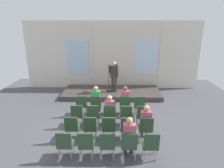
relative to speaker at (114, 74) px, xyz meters
The scene contains 30 objects.
ground_plane 3.76m from the speaker, 92.21° to the right, with size 13.83×13.83×0.00m, color #4C4C51.
rear_partition 1.70m from the speaker, 94.34° to the left, with size 10.64×0.14×4.12m.
stage_platform 1.16m from the speaker, 131.55° to the left, with size 5.51×2.09×0.26m, color #3F3833.
speaker is the anchor object (origin of this frame).
mic_stand 0.75m from the speaker, 156.84° to the left, with size 0.28×0.28×1.56m.
chair_r0_c0 2.88m from the speaker, 120.71° to the right, with size 0.46×0.44×0.94m.
chair_r0_c1 2.63m from the speaker, 108.03° to the right, with size 0.46×0.44×0.94m.
audience_r0_c1 2.50m from the speaker, 108.61° to the right, with size 0.36×0.39×1.36m.
chair_r0_c2 2.51m from the speaker, 93.26° to the right, with size 0.46×0.44×0.94m.
chair_r0_c3 2.56m from the speaker, 78.06° to the right, with size 0.46×0.44×0.94m.
audience_r0_c3 2.43m from the speaker, 77.66° to the right, with size 0.36×0.39×1.37m.
chair_r0_c4 2.76m from the speaker, 64.36° to the right, with size 0.46×0.44×0.94m.
chair_r1_c0 3.74m from the speaker, 112.90° to the right, with size 0.46×0.44×0.94m.
chair_r1_c1 3.54m from the speaker, 103.03° to the right, with size 0.46×0.44×0.94m.
chair_r1_c2 3.46m from the speaker, 92.32° to the right, with size 0.46×0.44×0.94m.
audience_r1_c2 3.34m from the speaker, 92.38° to the right, with size 0.36×0.39×1.30m.
chair_r1_c3 3.49m from the speaker, 81.45° to the right, with size 0.46×0.44×0.94m.
chair_r1_c4 3.64m from the speaker, 71.16° to the right, with size 0.46×0.44×0.94m.
chair_r2_c0 4.64m from the speaker, 108.14° to the right, with size 0.46×0.44×0.94m.
chair_r2_c1 4.48m from the speaker, 100.18° to the right, with size 0.46×0.44×0.94m.
chair_r2_c2 4.41m from the speaker, 91.80° to the right, with size 0.46×0.44×0.94m.
chair_r2_c3 4.44m from the speaker, 83.35° to the right, with size 0.46×0.44×0.94m.
chair_r2_c4 4.56m from the speaker, 75.17° to the right, with size 0.46×0.44×0.94m.
audience_r2_c4 4.45m from the speaker, 74.90° to the right, with size 0.36×0.39×1.33m.
chair_r3_c0 5.56m from the speaker, 104.98° to the right, with size 0.46×0.44×0.94m.
chair_r3_c1 5.43m from the speaker, 98.34° to the right, with size 0.46×0.44×0.94m.
chair_r3_c2 5.38m from the speaker, 91.47° to the right, with size 0.46×0.44×0.94m.
chair_r3_c3 5.40m from the speaker, 84.56° to the right, with size 0.46×0.44×0.94m.
audience_r3_c3 5.30m from the speaker, 84.48° to the right, with size 0.36×0.39×1.39m.
chair_r3_c4 5.50m from the speaker, 77.80° to the right, with size 0.46×0.44×0.94m.
Camera 1 is at (0.24, -6.74, 3.99)m, focal length 30.84 mm.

